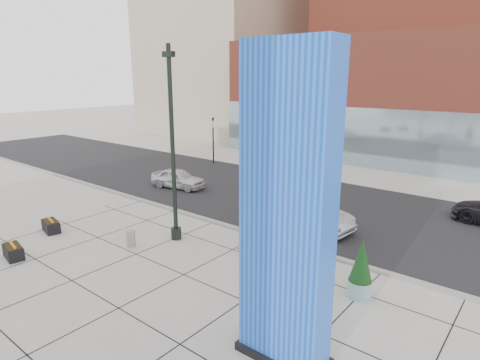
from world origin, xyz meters
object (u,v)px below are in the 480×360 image
Objects in this scene: overhead_street_sign at (288,173)px; concrete_bollard at (131,238)px; public_art_sculpture at (264,221)px; blue_pylon at (287,219)px; lamp_post at (173,164)px; car_silver_mid at (308,213)px; car_white_west at (178,179)px.

concrete_bollard is at bearing -141.47° from overhead_street_sign.
public_art_sculpture is 1.25× the size of overhead_street_sign.
blue_pylon is 7.55m from overhead_street_sign.
overhead_street_sign is (0.66, 0.80, 2.14)m from public_art_sculpture.
lamp_post is at bearing 154.97° from blue_pylon.
blue_pylon reaches higher than car_silver_mid.
blue_pylon is 9.41m from lamp_post.
car_silver_mid is (4.18, 5.24, -2.87)m from lamp_post.
overhead_street_sign is 0.85× the size of car_silver_mid.
overhead_street_sign is 12.15m from car_white_west.
blue_pylon is at bearing -24.49° from lamp_post.
blue_pylon reaches higher than public_art_sculpture.
car_silver_mid is at bearing 54.24° from concrete_bollard.
car_white_west is (-15.17, 10.16, -3.41)m from blue_pylon.
lamp_post is 1.76× the size of public_art_sculpture.
overhead_street_sign is at bearing -119.55° from car_white_west.
blue_pylon reaches higher than car_white_west.
public_art_sculpture is 1.30× the size of car_white_west.
car_white_west is at bearing 136.58° from lamp_post.
car_white_west is (-5.66, 8.16, 0.28)m from concrete_bollard.
concrete_bollard is (-0.96, -1.89, -3.26)m from lamp_post.
lamp_post is 11.51× the size of concrete_bollard.
concrete_bollard is 7.73m from overhead_street_sign.
blue_pylon is 10.88× the size of concrete_bollard.
overhead_street_sign is at bearing 38.39° from concrete_bollard.
public_art_sculpture reaches higher than concrete_bollard.
car_silver_mid is at bearing 66.34° from public_art_sculpture.
car_white_west reaches higher than concrete_bollard.
lamp_post is at bearing -176.25° from public_art_sculpture.
public_art_sculpture is (3.93, 1.71, -2.32)m from lamp_post.
blue_pylon is 1.77× the size of car_silver_mid.
car_white_west is 0.82× the size of car_silver_mid.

